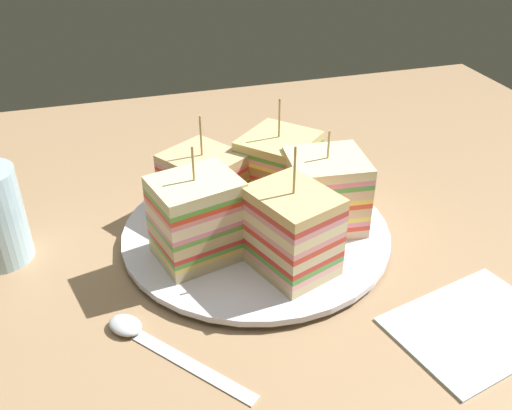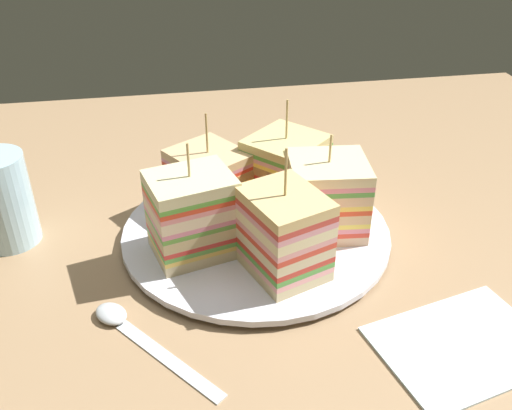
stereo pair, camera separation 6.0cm
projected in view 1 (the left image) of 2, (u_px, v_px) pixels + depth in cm
name	position (u px, v px, depth cm)	size (l,w,h in cm)	color
ground_plane	(256.00, 244.00, 62.34)	(113.52, 91.41, 1.80)	#9E7C59
plate	(256.00, 232.00, 61.47)	(28.82, 28.82, 1.23)	white
sandwich_wedge_0	(197.00, 219.00, 55.00)	(9.39, 8.27, 12.14)	beige
sandwich_wedge_1	(292.00, 231.00, 53.45)	(8.80, 9.75, 13.10)	beige
sandwich_wedge_2	(325.00, 192.00, 59.97)	(8.74, 8.13, 11.08)	#DCB38D
sandwich_wedge_3	(278.00, 167.00, 65.07)	(10.92, 10.88, 12.17)	#DCC481
sandwich_wedge_4	(204.00, 182.00, 63.26)	(10.24, 10.54, 11.23)	beige
chip_pile	(242.00, 217.00, 60.76)	(7.13, 7.79, 3.02)	#EBCD71
spoon	(146.00, 337.00, 48.60)	(11.21, 13.24, 1.00)	silver
napkin	(476.00, 326.00, 49.99)	(14.42, 10.50, 0.50)	white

